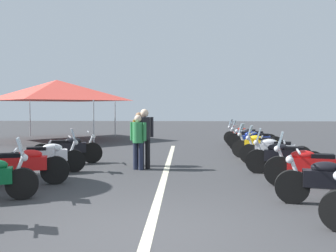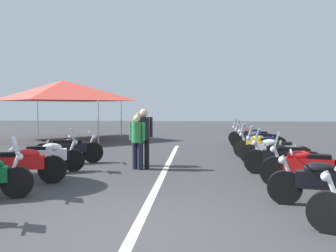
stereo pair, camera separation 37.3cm
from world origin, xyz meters
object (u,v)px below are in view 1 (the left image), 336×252
bystander_4 (138,138)px  motorcycle_right_row_3 (284,157)px  motorcycle_right_row_1 (335,181)px  bystander_1 (145,134)px  motorcycle_left_row_4 (68,149)px  motorcycle_right_row_2 (310,166)px  motorcycle_right_row_4 (274,150)px  motorcycle_right_row_7 (251,137)px  event_tent (57,90)px  motorcycle_right_row_5 (260,145)px  motorcycle_left_row_2 (23,166)px  bystander_3 (139,135)px  motorcycle_right_row_8 (244,135)px  motorcycle_left_row_3 (47,156)px  motorcycle_right_row_6 (256,141)px

bystander_4 → motorcycle_right_row_3: bearing=-72.2°
motorcycle_right_row_1 → bystander_1: 5.39m
motorcycle_left_row_4 → motorcycle_right_row_2: motorcycle_right_row_2 is taller
motorcycle_left_row_4 → bystander_4: size_ratio=1.35×
motorcycle_right_row_4 → bystander_4: size_ratio=1.33×
motorcycle_right_row_7 → event_tent: (3.48, 9.61, 2.18)m
motorcycle_right_row_1 → motorcycle_right_row_4: motorcycle_right_row_4 is taller
motorcycle_right_row_5 → motorcycle_left_row_2: bearing=61.0°
motorcycle_right_row_3 → bystander_1: size_ratio=1.16×
bystander_3 → bystander_1: bearing=144.6°
event_tent → motorcycle_right_row_8: bearing=-101.5°
bystander_4 → motorcycle_right_row_1: bearing=-106.1°
motorcycle_right_row_7 → bystander_1: bearing=71.1°
motorcycle_right_row_1 → motorcycle_right_row_2: size_ratio=1.05×
motorcycle_right_row_8 → motorcycle_right_row_7: bearing=113.7°
motorcycle_right_row_3 → motorcycle_right_row_8: bearing=-77.2°
motorcycle_right_row_2 → motorcycle_right_row_7: size_ratio=0.95×
motorcycle_left_row_4 → motorcycle_right_row_3: size_ratio=1.05×
motorcycle_right_row_4 → bystander_3: (-0.32, 4.08, 0.48)m
bystander_3 → bystander_4: (-0.67, -0.06, -0.04)m
motorcycle_right_row_7 → motorcycle_right_row_8: 1.53m
motorcycle_right_row_4 → bystander_4: (-0.99, 4.03, 0.44)m
motorcycle_left_row_4 → motorcycle_right_row_3: motorcycle_right_row_3 is taller
motorcycle_right_row_7 → motorcycle_right_row_1: bearing=106.6°
motorcycle_right_row_2 → motorcycle_right_row_4: bearing=-75.5°
motorcycle_left_row_3 → motorcycle_left_row_4: 1.64m
motorcycle_left_row_2 → motorcycle_left_row_4: (3.14, -0.02, 0.00)m
motorcycle_right_row_8 → bystander_4: size_ratio=1.23×
event_tent → motorcycle_left_row_3: bearing=-162.3°
bystander_1 → motorcycle_right_row_7: bearing=120.0°
event_tent → motorcycle_left_row_4: bearing=-158.7°
motorcycle_left_row_4 → bystander_4: (-0.93, -2.32, 0.44)m
bystander_3 → event_tent: (8.31, 5.41, 1.71)m
event_tent → motorcycle_right_row_4: bearing=-130.1°
motorcycle_right_row_6 → motorcycle_left_row_3: bearing=53.1°
motorcycle_right_row_7 → bystander_1: size_ratio=1.23×
bystander_4 → motorcycle_right_row_6: bearing=-19.5°
motorcycle_right_row_6 → motorcycle_right_row_1: bearing=106.6°
motorcycle_right_row_6 → bystander_1: bystander_1 is taller
motorcycle_right_row_1 → motorcycle_right_row_8: bearing=-77.8°
motorcycle_right_row_4 → motorcycle_right_row_7: 4.52m
motorcycle_left_row_2 → motorcycle_right_row_7: motorcycle_right_row_7 is taller
motorcycle_right_row_6 → motorcycle_right_row_7: bearing=-76.1°
motorcycle_right_row_7 → event_tent: size_ratio=0.36×
motorcycle_left_row_2 → motorcycle_right_row_4: motorcycle_right_row_4 is taller
motorcycle_right_row_2 → bystander_3: (2.81, 4.12, 0.46)m
motorcycle_right_row_1 → motorcycle_right_row_6: motorcycle_right_row_6 is taller
motorcycle_left_row_2 → event_tent: bearing=88.1°
motorcycle_right_row_4 → motorcycle_right_row_6: (2.98, -0.03, 0.00)m
motorcycle_right_row_5 → bystander_1: bystander_1 is taller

